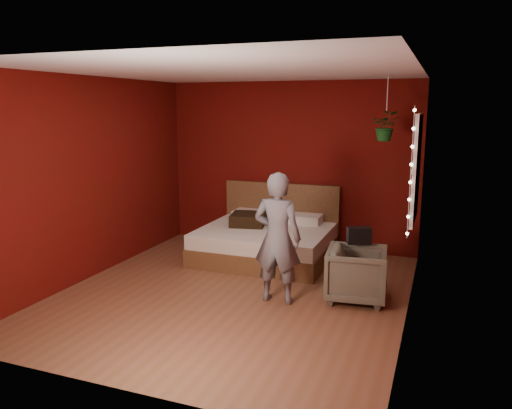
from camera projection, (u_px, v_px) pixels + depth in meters
The scene contains 10 objects.
floor at pixel (234, 293), 6.03m from camera, with size 4.50×4.50×0.00m, color brown.
room_walls at pixel (233, 154), 5.71m from camera, with size 4.04×4.54×2.62m.
window at pixel (416, 168), 5.88m from camera, with size 0.05×0.97×1.27m.
fairy_lights at pixel (411, 173), 5.41m from camera, with size 0.04×0.04×1.45m.
bed at pixel (267, 240), 7.39m from camera, with size 1.86×1.58×1.03m.
person at pixel (277, 238), 5.63m from camera, with size 0.55×0.36×1.51m, color slate.
armchair at pixel (357, 274), 5.75m from camera, with size 0.67×0.69×0.62m, color #5A5947.
handbag at pixel (359, 235), 5.87m from camera, with size 0.28×0.14×0.20m, color black.
throw_pillow at pixel (248, 219), 7.46m from camera, with size 0.50×0.50×0.18m, color black.
hanging_plant at pixel (386, 126), 6.43m from camera, with size 0.36×0.32×0.83m.
Camera 1 is at (2.27, -5.25, 2.22)m, focal length 35.00 mm.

